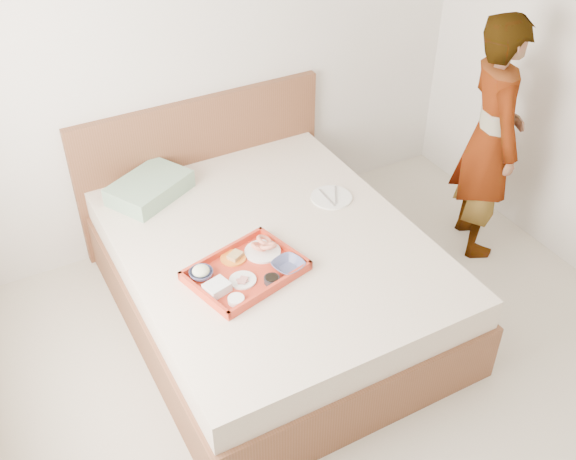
{
  "coord_description": "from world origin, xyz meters",
  "views": [
    {
      "loc": [
        -1.43,
        -1.59,
        2.83
      ],
      "look_at": [
        -0.07,
        0.9,
        0.65
      ],
      "focal_mm": 42.27,
      "sensor_mm": 36.0,
      "label": 1
    }
  ],
  "objects_px": {
    "dinner_plate": "(331,197)",
    "tray": "(246,271)",
    "bed": "(272,277)",
    "person": "(491,139)"
  },
  "relations": [
    {
      "from": "bed",
      "to": "person",
      "type": "bearing_deg",
      "value": -1.38
    },
    {
      "from": "tray",
      "to": "dinner_plate",
      "type": "xyz_separation_m",
      "value": [
        0.74,
        0.37,
        -0.02
      ]
    },
    {
      "from": "dinner_plate",
      "to": "tray",
      "type": "bearing_deg",
      "value": -153.26
    },
    {
      "from": "dinner_plate",
      "to": "person",
      "type": "distance_m",
      "value": 1.03
    },
    {
      "from": "bed",
      "to": "dinner_plate",
      "type": "bearing_deg",
      "value": 20.45
    },
    {
      "from": "tray",
      "to": "bed",
      "type": "bearing_deg",
      "value": 23.23
    },
    {
      "from": "dinner_plate",
      "to": "person",
      "type": "height_order",
      "value": "person"
    },
    {
      "from": "bed",
      "to": "tray",
      "type": "distance_m",
      "value": 0.42
    },
    {
      "from": "dinner_plate",
      "to": "person",
      "type": "relative_size",
      "value": 0.16
    },
    {
      "from": "bed",
      "to": "dinner_plate",
      "type": "xyz_separation_m",
      "value": [
        0.5,
        0.19,
        0.27
      ]
    }
  ]
}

